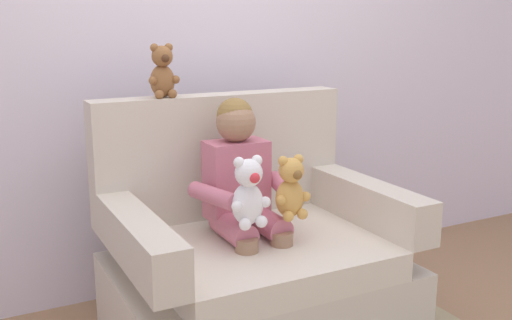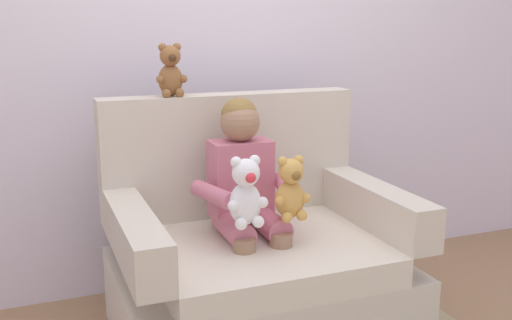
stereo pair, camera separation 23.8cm
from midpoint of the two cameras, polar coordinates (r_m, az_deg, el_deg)
back_wall at (r=3.06m, az=-8.64°, el=11.95°), size 6.00×0.10×2.60m
armchair at (r=2.63m, az=-2.93°, el=-9.94°), size 1.20×0.89×1.03m
seated_child at (r=2.52m, az=-3.95°, el=-2.57°), size 0.45×0.39×0.82m
plush_honey at (r=2.40m, az=0.53°, el=-2.83°), size 0.16×0.13×0.26m
plush_white at (r=2.31m, az=-3.69°, el=-3.28°), size 0.17×0.14×0.28m
plush_brown_on_backrest at (r=2.64m, az=-11.55°, el=8.20°), size 0.14×0.11×0.23m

